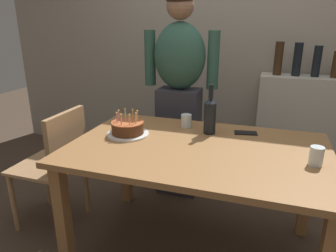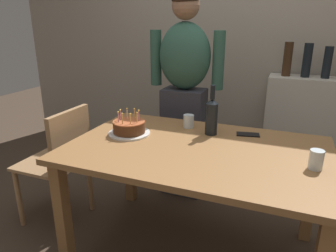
# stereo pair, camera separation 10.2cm
# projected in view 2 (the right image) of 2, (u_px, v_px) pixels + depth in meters

# --- Properties ---
(ground_plane) EXTENTS (10.00, 10.00, 0.00)m
(ground_plane) POSITION_uv_depth(u_px,v_px,m) (193.00, 250.00, 2.04)
(ground_plane) COLOR #47382B
(back_wall) EXTENTS (5.20, 0.10, 2.60)m
(back_wall) POSITION_uv_depth(u_px,v_px,m) (245.00, 37.00, 2.98)
(back_wall) COLOR #9E9384
(back_wall) RESTS_ON ground_plane
(dining_table) EXTENTS (1.50, 0.96, 0.74)m
(dining_table) POSITION_uv_depth(u_px,v_px,m) (196.00, 162.00, 1.83)
(dining_table) COLOR olive
(dining_table) RESTS_ON ground_plane
(birthday_cake) EXTENTS (0.27, 0.27, 0.16)m
(birthday_cake) POSITION_uv_depth(u_px,v_px,m) (129.00, 128.00, 1.99)
(birthday_cake) COLOR white
(birthday_cake) RESTS_ON dining_table
(water_glass_near) EXTENTS (0.07, 0.07, 0.10)m
(water_glass_near) POSITION_uv_depth(u_px,v_px,m) (316.00, 160.00, 1.52)
(water_glass_near) COLOR silver
(water_glass_near) RESTS_ON dining_table
(water_glass_far) EXTENTS (0.07, 0.07, 0.09)m
(water_glass_far) POSITION_uv_depth(u_px,v_px,m) (189.00, 121.00, 2.12)
(water_glass_far) COLOR silver
(water_glass_far) RESTS_ON dining_table
(wine_bottle) EXTENTS (0.08, 0.08, 0.32)m
(wine_bottle) POSITION_uv_depth(u_px,v_px,m) (212.00, 116.00, 1.97)
(wine_bottle) COLOR black
(wine_bottle) RESTS_ON dining_table
(cell_phone) EXTENTS (0.15, 0.10, 0.01)m
(cell_phone) POSITION_uv_depth(u_px,v_px,m) (248.00, 134.00, 1.99)
(cell_phone) COLOR black
(cell_phone) RESTS_ON dining_table
(person_man_bearded) EXTENTS (0.61, 0.27, 1.66)m
(person_man_bearded) POSITION_uv_depth(u_px,v_px,m) (184.00, 95.00, 2.50)
(person_man_bearded) COLOR #33333D
(person_man_bearded) RESTS_ON ground_plane
(dining_chair) EXTENTS (0.42, 0.42, 0.87)m
(dining_chair) POSITION_uv_depth(u_px,v_px,m) (61.00, 157.00, 2.20)
(dining_chair) COLOR #A37A51
(dining_chair) RESTS_ON ground_plane
(shelf_cabinet) EXTENTS (0.74, 0.30, 1.27)m
(shelf_cabinet) POSITION_uv_depth(u_px,v_px,m) (307.00, 129.00, 2.82)
(shelf_cabinet) COLOR beige
(shelf_cabinet) RESTS_ON ground_plane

